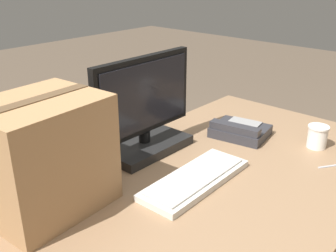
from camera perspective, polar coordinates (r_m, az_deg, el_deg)
The scene contains 5 objects.
monitor at distance 1.47m, azimuth -3.48°, elevation 1.72°, with size 0.46×0.21×0.36m.
keyboard at distance 1.30m, azimuth 4.00°, elevation -7.67°, with size 0.42×0.17×0.03m.
desk_phone at distance 1.66m, azimuth 10.35°, elevation -0.63°, with size 0.21×0.24×0.07m.
paper_cup_right at distance 1.63m, azimuth 20.86°, elevation -1.44°, with size 0.08×0.08×0.09m.
cardboard_box at distance 1.17m, azimuth -17.66°, elevation -4.10°, with size 0.36×0.30×0.34m.
Camera 1 is at (-0.84, -0.67, 1.41)m, focal length 42.00 mm.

